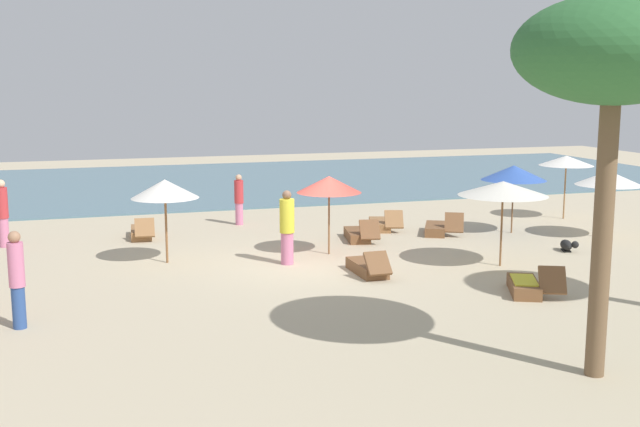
{
  "coord_description": "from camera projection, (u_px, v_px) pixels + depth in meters",
  "views": [
    {
      "loc": [
        -5.49,
        -18.76,
        4.65
      ],
      "look_at": [
        0.79,
        1.21,
        1.1
      ],
      "focal_mm": 43.72,
      "sensor_mm": 36.0,
      "label": 1
    }
  ],
  "objects": [
    {
      "name": "person_2",
      "position": [
        287.0,
        227.0,
        19.94
      ],
      "size": [
        0.49,
        0.49,
        1.92
      ],
      "color": "#D17299",
      "rests_on": "ground_plane"
    },
    {
      "name": "ocean_water",
      "position": [
        202.0,
        183.0,
        36.03
      ],
      "size": [
        48.0,
        16.0,
        0.06
      ],
      "primitive_type": "cube",
      "color": "slate",
      "rests_on": "ground_plane"
    },
    {
      "name": "umbrella_5",
      "position": [
        165.0,
        189.0,
        19.93
      ],
      "size": [
        1.74,
        1.74,
        2.18
      ],
      "color": "brown",
      "rests_on": "ground_plane"
    },
    {
      "name": "ground_plane",
      "position": [
        305.0,
        265.0,
        20.04
      ],
      "size": [
        60.0,
        60.0,
        0.0
      ],
      "primitive_type": "plane",
      "color": "#BCAD8E"
    },
    {
      "name": "lounger_6",
      "position": [
        381.0,
        224.0,
        24.78
      ],
      "size": [
        1.07,
        1.79,
        0.68
      ],
      "color": "olive",
      "rests_on": "ground_plane"
    },
    {
      "name": "umbrella_2",
      "position": [
        503.0,
        188.0,
        19.57
      ],
      "size": [
        2.26,
        2.26,
        2.18
      ],
      "color": "brown",
      "rests_on": "ground_plane"
    },
    {
      "name": "person_3",
      "position": [
        17.0,
        278.0,
        14.71
      ],
      "size": [
        0.39,
        0.39,
        1.89
      ],
      "color": "#2D4C8C",
      "rests_on": "ground_plane"
    },
    {
      "name": "umbrella_3",
      "position": [
        566.0,
        161.0,
        26.44
      ],
      "size": [
        1.83,
        1.83,
        2.17
      ],
      "color": "olive",
      "rests_on": "ground_plane"
    },
    {
      "name": "lounger_5",
      "position": [
        527.0,
        286.0,
        17.29
      ],
      "size": [
        1.23,
        1.77,
        0.71
      ],
      "color": "brown",
      "rests_on": "ground_plane"
    },
    {
      "name": "lounger_2",
      "position": [
        358.0,
        235.0,
        23.09
      ],
      "size": [
        0.91,
        1.77,
        0.69
      ],
      "color": "brown",
      "rests_on": "ground_plane"
    },
    {
      "name": "lounger_0",
      "position": [
        142.0,
        232.0,
        23.46
      ],
      "size": [
        0.7,
        1.74,
        0.68
      ],
      "color": "olive",
      "rests_on": "ground_plane"
    },
    {
      "name": "person_0",
      "position": [
        239.0,
        199.0,
        25.49
      ],
      "size": [
        0.35,
        0.35,
        1.67
      ],
      "color": "#D17299",
      "rests_on": "ground_plane"
    },
    {
      "name": "umbrella_0",
      "position": [
        514.0,
        173.0,
        23.95
      ],
      "size": [
        2.0,
        2.0,
        2.11
      ],
      "color": "brown",
      "rests_on": "ground_plane"
    },
    {
      "name": "lounger_4",
      "position": [
        437.0,
        228.0,
        24.07
      ],
      "size": [
        1.28,
        1.74,
        0.72
      ],
      "color": "brown",
      "rests_on": "ground_plane"
    },
    {
      "name": "dog",
      "position": [
        567.0,
        245.0,
        21.58
      ],
      "size": [
        0.48,
        0.71,
        0.33
      ],
      "color": "black",
      "rests_on": "ground_plane"
    },
    {
      "name": "person_4",
      "position": [
        3.0,
        213.0,
        22.0
      ],
      "size": [
        0.45,
        0.45,
        1.94
      ],
      "color": "#D17299",
      "rests_on": "ground_plane"
    },
    {
      "name": "umbrella_6",
      "position": [
        609.0,
        178.0,
        23.24
      ],
      "size": [
        1.96,
        1.96,
        2.02
      ],
      "color": "olive",
      "rests_on": "ground_plane"
    },
    {
      "name": "palm_2",
      "position": [
        614.0,
        55.0,
        11.67
      ],
      "size": [
        3.04,
        3.04,
        5.96
      ],
      "color": "brown",
      "rests_on": "ground_plane"
    },
    {
      "name": "umbrella_1",
      "position": [
        329.0,
        184.0,
        20.95
      ],
      "size": [
        1.76,
        1.76,
        2.14
      ],
      "color": "brown",
      "rests_on": "ground_plane"
    },
    {
      "name": "lounger_1",
      "position": [
        368.0,
        267.0,
        19.02
      ],
      "size": [
        0.6,
        1.71,
        0.67
      ],
      "color": "brown",
      "rests_on": "ground_plane"
    }
  ]
}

